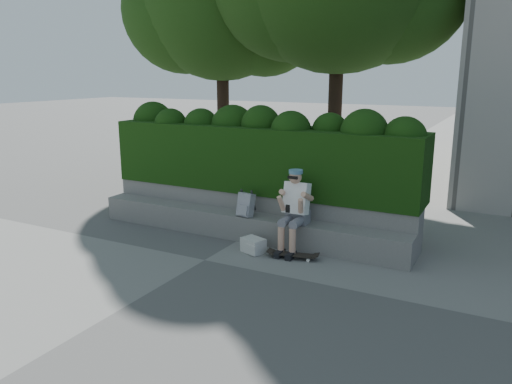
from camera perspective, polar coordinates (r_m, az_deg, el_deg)
The scene contains 8 objects.
ground at distance 8.06m, azimuth -5.89°, elevation -7.75°, with size 80.00×80.00×0.00m, color slate.
bench_ledge at distance 9.00m, azimuth -1.52°, elevation -3.89°, with size 6.00×0.45×0.45m, color gray.
planter_wall at distance 9.35m, azimuth -0.10°, elevation -2.24°, with size 6.00×0.50×0.75m, color gray.
hedge at distance 9.33m, azimuth 0.55°, elevation 3.86°, with size 6.00×1.00×1.20m, color black.
person at distance 8.23m, azimuth 4.47°, elevation -1.76°, with size 0.40×0.76×1.38m.
skateboard at distance 8.09m, azimuth 4.24°, elevation -7.16°, with size 0.77×0.34×0.08m.
backpack_plaid at distance 8.74m, azimuth -1.17°, elevation -1.47°, with size 0.28×0.15×0.41m, color silver.
backpack_ground at distance 8.32m, azimuth -0.31°, elevation -6.11°, with size 0.37×0.26×0.24m, color beige.
Camera 1 is at (4.21, -6.23, 2.92)m, focal length 35.00 mm.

